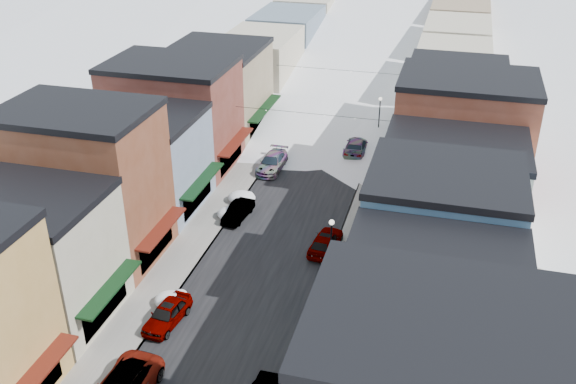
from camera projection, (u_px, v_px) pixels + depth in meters
The scene contains 30 objects.
road at pixel (348, 106), 83.03m from camera, with size 10.00×160.00×0.01m, color black.
sidewalk_left at pixel (299, 101), 84.51m from camera, with size 3.20×160.00×0.15m, color gray.
sidewalk_right at pixel (400, 110), 81.48m from camera, with size 3.20×160.00×0.15m, color gray.
curb_left at pixel (310, 102), 84.15m from camera, with size 0.10×160.00×0.15m, color slate.
curb_right at pixel (387, 109), 81.83m from camera, with size 0.10×160.00×0.15m, color slate.
bldg_l_cream at pixel (33, 256), 43.25m from camera, with size 11.30×8.20×9.50m.
bldg_l_brick_near at pixel (86, 184), 49.50m from camera, with size 12.30×8.20×12.50m.
bldg_l_grayblue at pixel (144, 160), 57.47m from camera, with size 11.30×9.20×9.00m.
bldg_l_brick_far at pixel (174, 114), 64.92m from camera, with size 13.30×9.20×11.00m.
bldg_l_tan at pixel (218, 89), 73.47m from camera, with size 11.30×11.20×10.00m.
bldg_r_green at pixel (429, 327), 36.76m from camera, with size 11.30×9.20×9.50m.
bldg_r_blue at pixel (439, 240), 44.22m from camera, with size 11.30×9.20×10.50m.
bldg_r_cream at pixel (451, 192), 52.15m from camera, with size 12.30×9.20×9.00m.
bldg_r_brick_far at pixel (462, 136), 59.14m from camera, with size 13.30×9.20×11.50m.
bldg_r_tan at pixel (454, 109), 68.38m from camera, with size 11.30×11.20×9.50m.
distant_blocks at pixel (376, 33), 100.82m from camera, with size 34.00×55.00×8.00m.
overhead_cables at pixel (330, 90), 69.46m from camera, with size 16.40×15.04×0.04m.
car_silver_sedan at pixel (167, 314), 44.13m from camera, with size 1.84×4.57×1.56m, color gray.
car_dark_hatch at pixel (238, 211), 56.97m from camera, with size 1.48×4.26×1.40m, color black.
car_silver_wagon at pixel (272, 162), 65.82m from camera, with size 2.27×5.57×1.62m, color #A4A7AC.
car_gray_suv at pixel (325, 241), 52.31m from camera, with size 1.94×4.83×1.65m, color #979AA0.
car_black_sedan at pixel (356, 146), 69.37m from camera, with size 2.34×5.76×1.67m, color black.
car_lane_silver at pixel (329, 120), 76.34m from camera, with size 1.80×4.48×1.53m, color #919398.
car_lane_white at pixel (358, 92), 85.81m from camera, with size 2.24×4.87×1.35m, color silver.
trash_can at pixel (328, 277), 48.14m from camera, with size 0.62×0.62×1.04m.
streetlamp_near at pixel (331, 241), 47.81m from camera, with size 0.41×0.41×4.92m.
streetlamp_far at pixel (379, 112), 71.89m from camera, with size 0.40×0.40×4.85m.
snow_pile_near at pixel (172, 300), 46.01m from camera, with size 2.38×2.67×1.01m.
snow_pile_mid at pixel (231, 213), 57.06m from camera, with size 2.44×2.70×1.03m.
snow_pile_far at pixel (242, 197), 59.67m from camera, with size 2.59×2.79×1.09m.
Camera 1 is at (12.87, -18.03, 28.75)m, focal length 40.00 mm.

